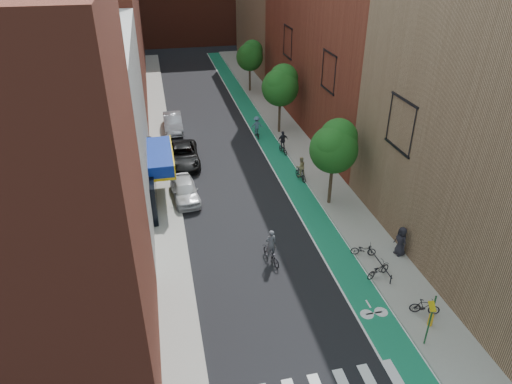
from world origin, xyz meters
TOP-DOWN VIEW (x-y plane):
  - ground at (0.00, 0.00)m, footprint 160.00×160.00m
  - bike_lane at (4.00, 26.00)m, footprint 2.00×68.00m
  - sidewalk_left at (-6.00, 26.00)m, footprint 2.00×68.00m
  - sidewalk_right at (6.50, 26.00)m, footprint 3.00×68.00m
  - building_left_near_red at (-11.00, -1.00)m, footprint 8.00×10.00m
  - building_left_white at (-11.00, 14.00)m, footprint 8.00×20.00m
  - building_right_mid_red at (12.00, 26.00)m, footprint 8.00×28.00m
  - building_right_far_tan at (12.00, 50.00)m, footprint 8.00×20.00m
  - tree_near at (5.65, 10.02)m, footprint 3.40×3.36m
  - tree_mid at (5.65, 24.02)m, footprint 3.55×3.53m
  - tree_far at (5.65, 38.02)m, footprint 3.30×3.25m
  - sign_pole at (5.38, -3.50)m, footprint 0.13×0.71m
  - parked_car_white at (-4.60, 12.99)m, footprint 2.17×4.68m
  - parked_car_black at (-4.22, 19.10)m, footprint 2.72×5.74m
  - parked_car_silver at (-4.60, 26.94)m, footprint 1.78×5.07m
  - cyclist_lead at (-0.20, 4.40)m, footprint 1.12×2.01m
  - cyclist_lane_near at (4.70, 14.09)m, footprint 0.89×1.76m
  - cyclist_lane_mid at (4.70, 19.38)m, footprint 1.06×1.65m
  - cyclist_lane_far at (3.20, 23.39)m, footprint 1.18×1.60m
  - parked_bike_near at (5.40, 1.58)m, footprint 1.79×1.15m
  - parked_bike_mid at (6.42, -1.69)m, footprint 1.57×0.98m
  - parked_bike_far at (5.40, 3.60)m, footprint 1.61×0.97m
  - pedestrian at (7.60, 3.21)m, footprint 0.76×1.03m
  - fire_hydrant at (6.29, -2.48)m, footprint 0.26×0.26m

SIDE VIEW (x-z plane):
  - ground at x=0.00m, z-range 0.00..0.00m
  - bike_lane at x=4.00m, z-range 0.00..0.01m
  - sidewalk_left at x=-6.00m, z-range 0.00..0.15m
  - sidewalk_right at x=6.50m, z-range 0.00..0.15m
  - parked_bike_far at x=5.40m, z-range 0.15..0.95m
  - fire_hydrant at x=6.29m, z-range 0.17..0.93m
  - parked_bike_near at x=5.40m, z-range 0.15..1.04m
  - parked_bike_mid at x=6.42m, z-range 0.15..1.07m
  - cyclist_lead at x=-0.20m, z-range -0.36..1.83m
  - parked_car_white at x=-4.60m, z-range 0.00..1.55m
  - parked_car_black at x=-4.22m, z-range 0.00..1.58m
  - cyclist_lane_mid at x=4.70m, z-range -0.22..1.84m
  - cyclist_lane_near at x=4.70m, z-range -0.16..1.80m
  - parked_car_silver at x=-4.60m, z-range 0.00..1.67m
  - cyclist_lane_far at x=3.20m, z-range -0.08..2.05m
  - pedestrian at x=7.60m, z-range 0.15..2.07m
  - sign_pole at x=5.38m, z-range 0.34..3.34m
  - tree_far at x=5.65m, z-range 1.40..7.60m
  - tree_near at x=5.65m, z-range 1.45..7.87m
  - tree_mid at x=5.65m, z-range 1.52..8.26m
  - building_left_white at x=-11.00m, z-range 0.00..12.00m
  - building_left_near_red at x=-11.00m, z-range 0.00..16.00m
  - building_right_far_tan at x=12.00m, z-range 0.00..18.00m
  - building_right_mid_red at x=12.00m, z-range 0.00..22.00m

